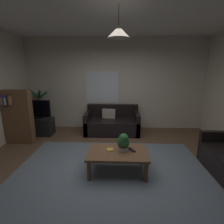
# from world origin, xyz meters

# --- Properties ---
(floor) EXTENTS (5.63, 4.89, 0.02)m
(floor) POSITION_xyz_m (0.00, 0.00, -0.01)
(floor) COLOR brown
(floor) RESTS_ON ground
(rug) EXTENTS (3.66, 2.69, 0.01)m
(rug) POSITION_xyz_m (0.00, -0.20, 0.00)
(rug) COLOR slate
(rug) RESTS_ON ground
(wall_back) EXTENTS (5.75, 0.06, 2.85)m
(wall_back) POSITION_xyz_m (0.00, 2.48, 1.43)
(wall_back) COLOR beige
(wall_back) RESTS_ON ground
(ceiling) EXTENTS (5.63, 4.89, 0.02)m
(ceiling) POSITION_xyz_m (0.00, 0.00, 2.86)
(ceiling) COLOR white
(window_pane) EXTENTS (1.02, 0.01, 1.00)m
(window_pane) POSITION_xyz_m (-0.40, 2.44, 1.34)
(window_pane) COLOR white
(couch_under_window) EXTENTS (1.61, 0.86, 0.82)m
(couch_under_window) POSITION_xyz_m (-0.06, 1.95, 0.27)
(couch_under_window) COLOR black
(couch_under_window) RESTS_ON ground
(coffee_table) EXTENTS (1.10, 0.70, 0.41)m
(coffee_table) POSITION_xyz_m (0.12, -0.17, 0.35)
(coffee_table) COLOR brown
(coffee_table) RESTS_ON ground
(book_on_table_0) EXTENTS (0.15, 0.14, 0.02)m
(book_on_table_0) POSITION_xyz_m (-0.02, -0.11, 0.42)
(book_on_table_0) COLOR gold
(book_on_table_0) RESTS_ON coffee_table
(remote_on_table_0) EXTENTS (0.17, 0.08, 0.02)m
(remote_on_table_0) POSITION_xyz_m (0.30, -0.04, 0.42)
(remote_on_table_0) COLOR black
(remote_on_table_0) RESTS_ON coffee_table
(remote_on_table_1) EXTENTS (0.13, 0.16, 0.02)m
(remote_on_table_1) POSITION_xyz_m (0.39, -0.12, 0.42)
(remote_on_table_1) COLOR black
(remote_on_table_1) RESTS_ON coffee_table
(potted_plant_on_table) EXTENTS (0.22, 0.22, 0.34)m
(potted_plant_on_table) POSITION_xyz_m (0.23, -0.14, 0.59)
(potted_plant_on_table) COLOR beige
(potted_plant_on_table) RESTS_ON coffee_table
(tv_stand) EXTENTS (0.90, 0.44, 0.50)m
(tv_stand) POSITION_xyz_m (-2.26, 1.70, 0.25)
(tv_stand) COLOR black
(tv_stand) RESTS_ON ground
(tv) EXTENTS (0.87, 0.16, 0.54)m
(tv) POSITION_xyz_m (-2.26, 1.67, 0.78)
(tv) COLOR black
(tv) RESTS_ON tv_stand
(potted_palm_corner) EXTENTS (0.85, 0.93, 1.41)m
(potted_palm_corner) POSITION_xyz_m (-2.38, 2.22, 0.68)
(potted_palm_corner) COLOR brown
(potted_palm_corner) RESTS_ON ground
(bookshelf_corner) EXTENTS (0.70, 0.31, 1.40)m
(bookshelf_corner) POSITION_xyz_m (-2.45, 1.10, 0.71)
(bookshelf_corner) COLOR brown
(bookshelf_corner) RESTS_ON ground
(pendant_lamp) EXTENTS (0.36, 0.36, 0.48)m
(pendant_lamp) POSITION_xyz_m (0.12, -0.17, 2.46)
(pendant_lamp) COLOR black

